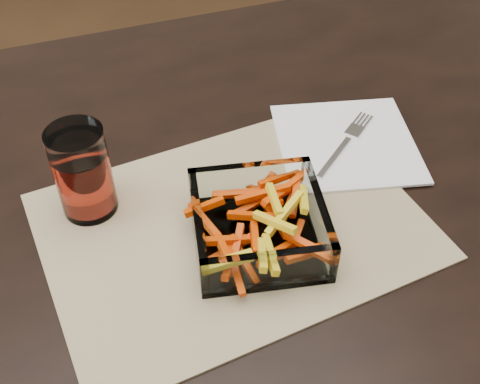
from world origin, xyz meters
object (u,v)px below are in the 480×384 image
(glass_bowl, at_px, (259,227))
(fork, at_px, (346,142))
(dining_table, at_px, (187,242))
(tumbler, at_px, (83,175))

(glass_bowl, relative_size, fork, 1.33)
(dining_table, xyz_separation_m, glass_bowl, (0.07, -0.10, 0.12))
(dining_table, distance_m, fork, 0.26)
(glass_bowl, height_order, fork, glass_bowl)
(tumbler, height_order, fork, tumbler)
(dining_table, relative_size, fork, 12.03)
(tumbler, distance_m, fork, 0.36)
(dining_table, relative_size, glass_bowl, 9.07)
(glass_bowl, distance_m, tumbler, 0.22)
(dining_table, height_order, tumbler, tumbler)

